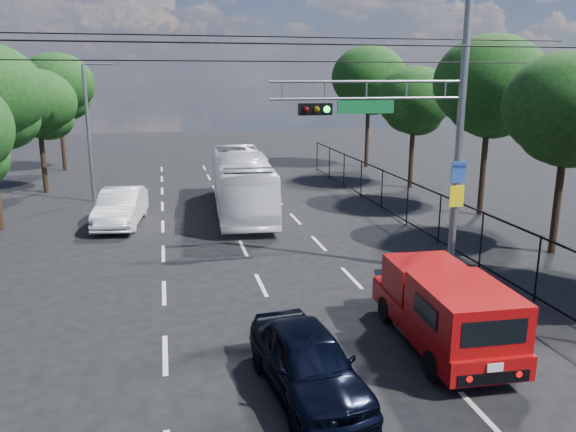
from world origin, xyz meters
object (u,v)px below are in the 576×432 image
object	(u,v)px
signal_mast	(426,115)
navy_hatchback	(308,362)
white_van	(121,207)
red_pickup	(444,307)
white_bus	(241,182)

from	to	relation	value
signal_mast	navy_hatchback	world-z (taller)	signal_mast
navy_hatchback	white_van	bearing A→B (deg)	101.00
white_van	red_pickup	bearing A→B (deg)	-51.60
red_pickup	white_van	size ratio (longest dim) A/B	1.09
red_pickup	white_bus	size ratio (longest dim) A/B	0.51
signal_mast	red_pickup	bearing A→B (deg)	-108.71
red_pickup	navy_hatchback	world-z (taller)	red_pickup
signal_mast	red_pickup	distance (m)	6.78
signal_mast	white_van	size ratio (longest dim) A/B	1.97
signal_mast	navy_hatchback	xyz separation A→B (m)	(-5.40, -6.32, -4.54)
signal_mast	white_bus	world-z (taller)	signal_mast
signal_mast	white_bus	bearing A→B (deg)	114.00
signal_mast	red_pickup	world-z (taller)	signal_mast
red_pickup	white_van	xyz separation A→B (m)	(-8.35, 13.76, -0.23)
white_bus	white_van	xyz separation A→B (m)	(-5.56, -1.35, -0.64)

